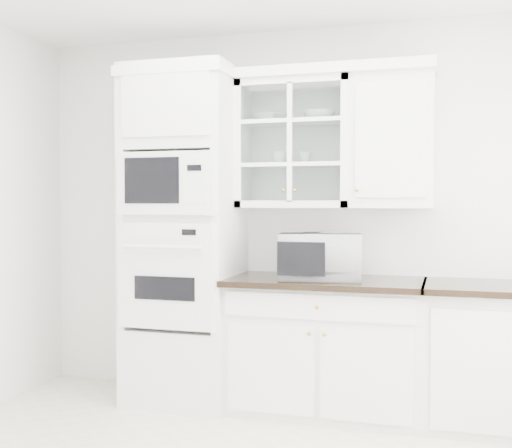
% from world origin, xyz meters
% --- Properties ---
extents(room_shell, '(4.00, 3.50, 2.70)m').
position_xyz_m(room_shell, '(0.00, 0.43, 1.78)').
color(room_shell, white).
rests_on(room_shell, ground).
extents(oven_column, '(0.76, 0.68, 2.40)m').
position_xyz_m(oven_column, '(-0.75, 1.42, 1.20)').
color(oven_column, white).
rests_on(oven_column, ground).
extents(base_cabinet_run, '(1.32, 0.67, 0.92)m').
position_xyz_m(base_cabinet_run, '(0.28, 1.45, 0.46)').
color(base_cabinet_run, white).
rests_on(base_cabinet_run, ground).
extents(extra_base_cabinet, '(0.72, 0.67, 0.92)m').
position_xyz_m(extra_base_cabinet, '(1.28, 1.45, 0.46)').
color(extra_base_cabinet, white).
rests_on(extra_base_cabinet, ground).
extents(upper_cabinet_glass, '(0.80, 0.33, 0.90)m').
position_xyz_m(upper_cabinet_glass, '(0.03, 1.58, 1.85)').
color(upper_cabinet_glass, white).
rests_on(upper_cabinet_glass, room_shell).
extents(upper_cabinet_solid, '(0.55, 0.33, 0.90)m').
position_xyz_m(upper_cabinet_solid, '(0.71, 1.58, 1.85)').
color(upper_cabinet_solid, white).
rests_on(upper_cabinet_solid, room_shell).
extents(crown_molding, '(2.14, 0.38, 0.07)m').
position_xyz_m(crown_molding, '(-0.07, 1.56, 2.33)').
color(crown_molding, white).
rests_on(crown_molding, room_shell).
extents(countertop_microwave, '(0.61, 0.54, 0.31)m').
position_xyz_m(countertop_microwave, '(0.25, 1.39, 1.08)').
color(countertop_microwave, white).
rests_on(countertop_microwave, base_cabinet_run).
extents(bowl_a, '(0.28, 0.28, 0.06)m').
position_xyz_m(bowl_a, '(-0.15, 1.57, 2.04)').
color(bowl_a, white).
rests_on(bowl_a, upper_cabinet_glass).
extents(bowl_b, '(0.25, 0.25, 0.07)m').
position_xyz_m(bowl_b, '(0.20, 1.60, 2.04)').
color(bowl_b, white).
rests_on(bowl_b, upper_cabinet_glass).
extents(cup_a, '(0.13, 0.13, 0.09)m').
position_xyz_m(cup_a, '(-0.07, 1.57, 1.75)').
color(cup_a, white).
rests_on(cup_a, upper_cabinet_glass).
extents(cup_b, '(0.09, 0.09, 0.09)m').
position_xyz_m(cup_b, '(0.11, 1.59, 1.75)').
color(cup_b, white).
rests_on(cup_b, upper_cabinet_glass).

